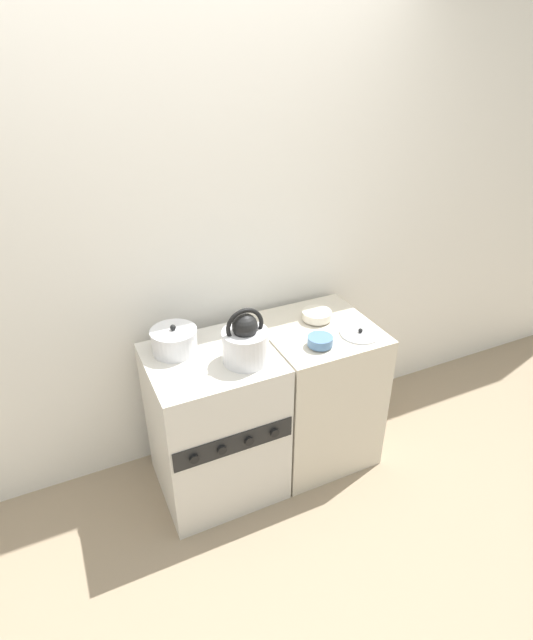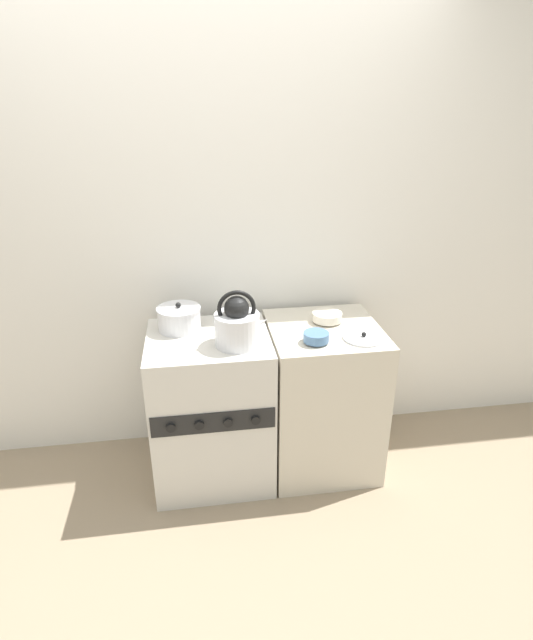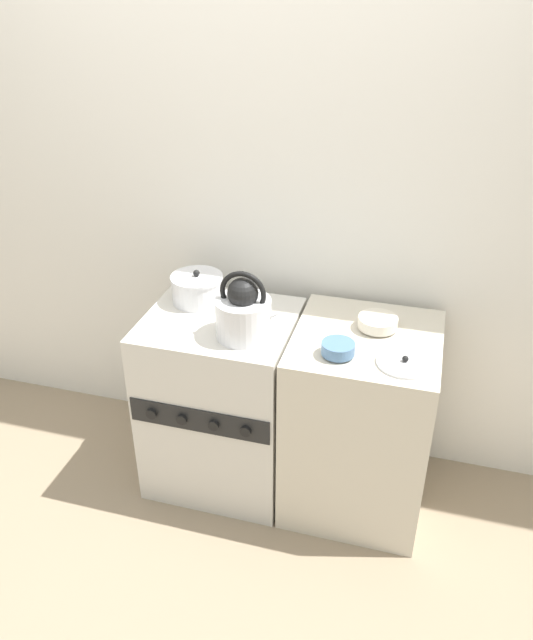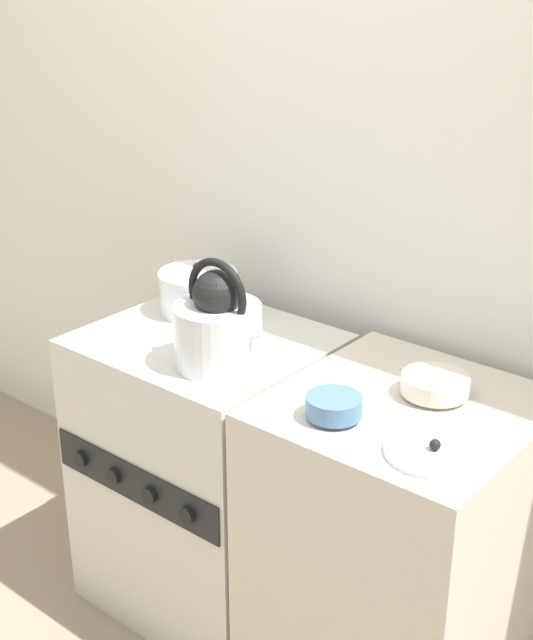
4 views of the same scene
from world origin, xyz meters
The scene contains 9 objects.
ground_plane centered at (0.00, 0.00, 0.00)m, with size 12.00×12.00×0.00m, color gray.
wall_back centered at (0.00, 0.66, 1.25)m, with size 7.00×0.06×2.50m.
stove centered at (0.00, 0.27, 0.42)m, with size 0.61×0.57×0.83m.
counter centered at (0.61, 0.30, 0.42)m, with size 0.58×0.59×0.83m.
kettle centered at (0.14, 0.18, 0.94)m, with size 0.27×0.22×0.28m.
cooking_pot centered at (-0.14, 0.40, 0.89)m, with size 0.22×0.22×0.15m.
enamel_bowl centered at (0.64, 0.37, 0.86)m, with size 0.16×0.16×0.05m.
small_ceramic_bowl centered at (0.52, 0.14, 0.86)m, with size 0.13×0.13×0.05m.
loose_pot_lid centered at (0.76, 0.15, 0.84)m, with size 0.21×0.21×0.03m.
Camera 2 is at (-0.04, -1.98, 1.92)m, focal length 28.00 mm.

